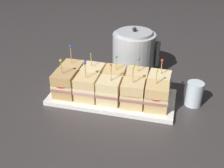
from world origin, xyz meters
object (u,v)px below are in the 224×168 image
object	(u,v)px
sandwich_front_left	(87,88)
sandwich_back_center	(115,79)
serving_platter	(112,97)
sandwich_back_left	(93,77)
sandwich_back_right	(137,82)
sandwich_front_far_left	(65,84)
drinking_glass	(194,94)
sandwich_front_far_right	(157,97)
sandwich_back_far_left	(73,74)
sandwich_front_center	(109,91)
sandwich_back_far_right	(159,85)
sandwich_front_right	(133,94)
kettle_steel	(134,52)

from	to	relation	value
sandwich_front_left	sandwich_back_center	bearing A→B (deg)	43.91
serving_platter	sandwich_back_left	distance (m)	0.12
sandwich_front_left	sandwich_back_right	distance (m)	0.21
serving_platter	sandwich_front_far_left	bearing A→B (deg)	-166.10
sandwich_back_center	drinking_glass	xyz separation A→B (m)	(0.32, -0.00, -0.02)
serving_platter	drinking_glass	size ratio (longest dim) A/B	5.15
sandwich_front_far_right	sandwich_back_far_left	bearing A→B (deg)	166.30
sandwich_front_left	sandwich_back_far_left	distance (m)	0.13
sandwich_front_center	sandwich_back_far_right	xyz separation A→B (m)	(0.18, 0.09, 0.00)
sandwich_front_center	sandwich_back_center	distance (m)	0.09
drinking_glass	sandwich_back_center	bearing A→B (deg)	179.64
sandwich_front_far_left	sandwich_back_center	size ratio (longest dim) A/B	1.02
sandwich_back_left	sandwich_back_far_right	world-z (taller)	sandwich_back_far_right
sandwich_front_far_right	drinking_glass	distance (m)	0.17
sandwich_back_left	drinking_glass	bearing A→B (deg)	-0.26
sandwich_back_left	sandwich_front_far_right	bearing A→B (deg)	-17.96
sandwich_front_far_right	sandwich_back_left	xyz separation A→B (m)	(-0.28, 0.09, -0.00)
sandwich_front_far_right	sandwich_back_center	xyz separation A→B (m)	(-0.18, 0.09, -0.00)
serving_platter	sandwich_front_far_left	xyz separation A→B (m)	(-0.19, -0.05, 0.06)
sandwich_front_center	sandwich_back_far_right	bearing A→B (deg)	26.10
sandwich_back_left	sandwich_back_center	xyz separation A→B (m)	(0.09, 0.00, -0.00)
sandwich_front_far_right	drinking_glass	xyz separation A→B (m)	(0.14, 0.09, -0.02)
sandwich_front_right	sandwich_front_far_left	bearing A→B (deg)	179.80
kettle_steel	sandwich_front_far_right	bearing A→B (deg)	-64.95
sandwich_back_far_left	sandwich_back_center	world-z (taller)	sandwich_back_far_left
sandwich_front_right	serving_platter	bearing A→B (deg)	153.44
sandwich_back_far_left	sandwich_front_far_left	bearing A→B (deg)	-90.04
sandwich_front_far_right	sandwich_back_far_right	size ratio (longest dim) A/B	0.97
serving_platter	sandwich_back_far_right	world-z (taller)	sandwich_back_far_right
sandwich_front_left	kettle_steel	world-z (taller)	kettle_steel
sandwich_back_left	kettle_steel	bearing A→B (deg)	59.46
sandwich_front_far_left	sandwich_front_far_right	bearing A→B (deg)	0.12
sandwich_back_center	sandwich_front_center	bearing A→B (deg)	-91.33
sandwich_front_right	sandwich_front_far_right	size ratio (longest dim) A/B	1.09
serving_platter	sandwich_front_left	bearing A→B (deg)	-153.68
sandwich_front_center	sandwich_back_right	world-z (taller)	sandwich_front_center
sandwich_back_far_right	sandwich_front_right	bearing A→B (deg)	-134.60
drinking_glass	sandwich_front_center	bearing A→B (deg)	-164.76
sandwich_back_left	sandwich_back_far_right	xyz separation A→B (m)	(0.28, -0.00, 0.00)
sandwich_back_far_left	serving_platter	bearing A→B (deg)	-13.64
sandwich_front_far_left	sandwich_back_left	bearing A→B (deg)	44.21
serving_platter	sandwich_front_left	xyz separation A→B (m)	(-0.09, -0.05, 0.06)
sandwich_front_center	sandwich_back_left	xyz separation A→B (m)	(-0.09, 0.09, 0.00)
sandwich_back_left	sandwich_back_far_right	size ratio (longest dim) A/B	0.97
sandwich_front_far_left	sandwich_back_left	size ratio (longest dim) A/B	1.02
sandwich_back_left	sandwich_front_left	bearing A→B (deg)	-89.66
sandwich_back_center	sandwich_back_far_right	distance (m)	0.18
serving_platter	sandwich_back_far_right	xyz separation A→B (m)	(0.18, 0.04, 0.06)
sandwich_front_far_right	sandwich_back_far_left	xyz separation A→B (m)	(-0.37, 0.09, 0.00)
kettle_steel	sandwich_back_center	bearing A→B (deg)	-99.42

